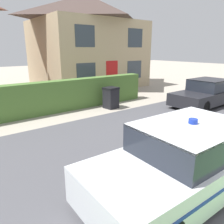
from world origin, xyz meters
The scene contains 6 objects.
road_strip centered at (0.00, 4.20, 0.01)m, with size 28.00×6.60×0.01m, color #4C4C51.
garden_hedge centered at (-1.33, 9.27, 0.74)m, with size 11.21×0.60×1.47m, color #4C7233.
police_car centered at (-1.25, 1.98, 0.71)m, with size 4.21×1.94×1.55m.
neighbour_car_near centered at (5.95, 5.64, 0.65)m, with size 4.03×1.79×1.36m.
house_right centered at (4.61, 15.09, 3.46)m, with size 8.05×6.64×6.79m.
wheelie_bin centered at (1.68, 8.24, 0.53)m, with size 0.73×0.69×1.06m.
Camera 1 is at (-4.81, -0.30, 2.90)m, focal length 35.00 mm.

